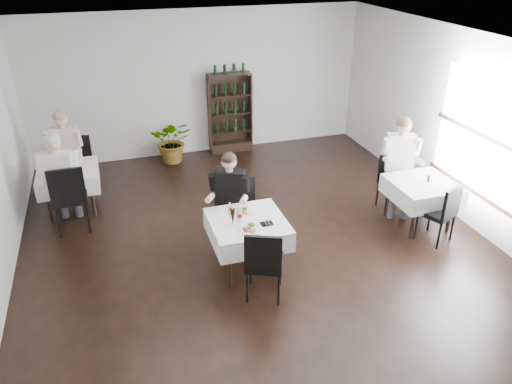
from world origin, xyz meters
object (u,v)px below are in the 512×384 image
main_table (248,229)px  diner_main (229,195)px  wine_shelf (230,114)px  potted_tree (173,141)px

main_table → diner_main: size_ratio=0.67×
main_table → wine_shelf: bearing=78.2°
main_table → diner_main: (-0.11, 0.58, 0.27)m
potted_tree → diner_main: 3.53m
wine_shelf → diner_main: 3.86m
main_table → diner_main: diner_main is taller
potted_tree → main_table: bearing=-84.4°
wine_shelf → diner_main: size_ratio=1.14×
wine_shelf → main_table: bearing=-101.8°
wine_shelf → diner_main: (-1.01, -3.73, 0.04)m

